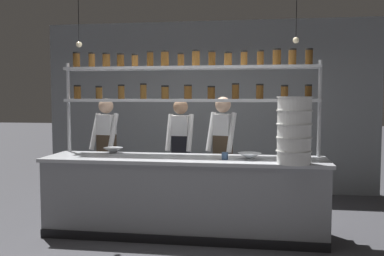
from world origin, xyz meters
name	(u,v)px	position (x,y,z in m)	size (l,w,h in m)	color
ground_plane	(184,234)	(0.00, 0.00, 0.00)	(40.00, 40.00, 0.00)	#3D3D42
back_wall	(208,107)	(0.00, 2.46, 1.46)	(5.70, 0.12, 2.91)	gray
prep_counter	(184,196)	(0.00, 0.00, 0.46)	(3.30, 0.76, 0.92)	gray
spice_shelf_unit	(189,84)	(0.01, 0.33, 1.78)	(3.19, 0.28, 2.20)	#B7BABF
chef_left	(106,148)	(-1.22, 0.74, 0.92)	(0.40, 0.33, 1.61)	black
chef_center	(181,149)	(-0.19, 0.84, 0.91)	(0.37, 0.29, 1.59)	black
chef_right	(223,150)	(0.40, 0.69, 0.93)	(0.42, 0.35, 1.63)	black
container_stack	(294,130)	(1.23, -0.29, 1.28)	(0.38, 0.38, 0.71)	white
prep_bowl_near_left	(250,156)	(0.76, -0.04, 0.96)	(0.27, 0.27, 0.07)	silver
prep_bowl_center_front	(113,150)	(-0.96, 0.26, 0.95)	(0.25, 0.25, 0.07)	silver
serving_cup_front	(225,156)	(0.49, -0.10, 0.96)	(0.07, 0.07, 0.08)	#334C70
pendant_light_row	(183,40)	(-0.01, 0.00, 2.28)	(2.60, 0.07, 0.64)	black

